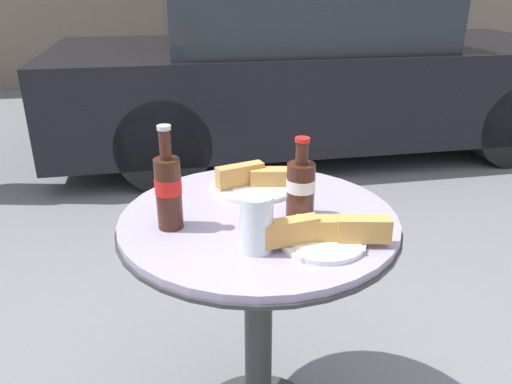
{
  "coord_description": "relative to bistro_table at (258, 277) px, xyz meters",
  "views": [
    {
      "loc": [
        -0.23,
        -1.14,
        1.31
      ],
      "look_at": [
        0.0,
        0.04,
        0.8
      ],
      "focal_mm": 35.0,
      "sensor_mm": 36.0,
      "label": 1
    }
  ],
  "objects": [
    {
      "name": "bistro_table",
      "position": [
        0.0,
        0.0,
        0.0
      ],
      "size": [
        0.73,
        0.73,
        0.75
      ],
      "color": "#333333",
      "rests_on": "ground_plane"
    },
    {
      "name": "cola_bottle_left",
      "position": [
        -0.22,
        -0.02,
        0.29
      ],
      "size": [
        0.06,
        0.06,
        0.26
      ],
      "color": "#3D1E14",
      "rests_on": "bistro_table"
    },
    {
      "name": "cola_bottle_right",
      "position": [
        0.1,
        -0.03,
        0.27
      ],
      "size": [
        0.07,
        0.07,
        0.21
      ],
      "color": "#3D1E14",
      "rests_on": "bistro_table"
    },
    {
      "name": "drinking_glass",
      "position": [
        -0.04,
        -0.17,
        0.25
      ],
      "size": [
        0.08,
        0.08,
        0.13
      ],
      "color": "#C68923",
      "rests_on": "bistro_table"
    },
    {
      "name": "lunch_plate_near",
      "position": [
        0.02,
        0.18,
        0.21
      ],
      "size": [
        0.25,
        0.25,
        0.07
      ],
      "color": "white",
      "rests_on": "bistro_table"
    },
    {
      "name": "lunch_plate_far",
      "position": [
        0.12,
        -0.18,
        0.22
      ],
      "size": [
        0.3,
        0.2,
        0.07
      ],
      "color": "white",
      "rests_on": "bistro_table"
    },
    {
      "name": "parked_car",
      "position": [
        0.99,
        2.79,
        0.07
      ],
      "size": [
        4.1,
        1.72,
        1.34
      ],
      "color": "black",
      "rests_on": "ground_plane"
    }
  ]
}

